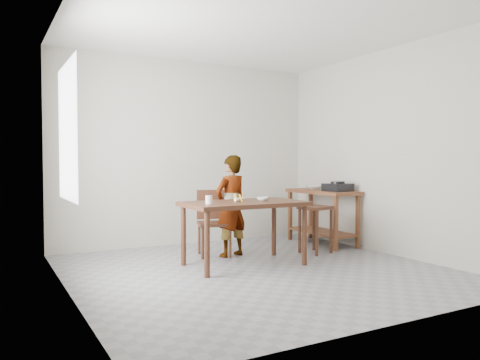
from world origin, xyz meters
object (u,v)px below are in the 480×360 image
dining_table (244,233)px  prep_counter (322,217)px  dining_chair (214,223)px  stool (315,229)px  child (231,206)px

dining_table → prep_counter: 1.86m
dining_chair → stool: bearing=-4.0°
child → prep_counter: bearing=172.0°
dining_table → dining_chair: 0.67m
dining_chair → stool: dining_chair is taller
child → dining_chair: child is taller
dining_table → child: size_ratio=1.08×
child → stool: bearing=148.1°
prep_counter → child: 1.64m
dining_table → child: child is taller
child → stool: 1.19m
dining_chair → stool: size_ratio=1.34×
dining_table → prep_counter: prep_counter is taller
prep_counter → child: (-1.61, -0.16, 0.25)m
dining_table → dining_chair: size_ratio=1.66×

